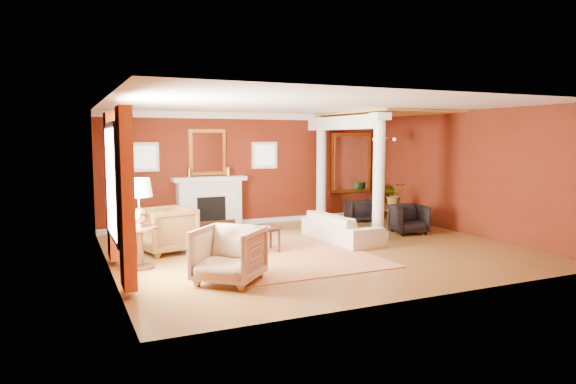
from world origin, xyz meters
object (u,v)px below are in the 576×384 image
coffee_table (259,230)px  dining_table (396,210)px  side_table (139,208)px  armchair_leopard (166,228)px  armchair_stripe (229,252)px  sofa (341,223)px

coffee_table → dining_table: dining_table is taller
coffee_table → side_table: bearing=-172.3°
coffee_table → armchair_leopard: bearing=156.7°
armchair_stripe → side_table: side_table is taller
coffee_table → side_table: side_table is taller
sofa → side_table: size_ratio=1.33×
sofa → coffee_table: (-2.05, -0.31, 0.04)m
armchair_stripe → side_table: 1.95m
coffee_table → sofa: bearing=8.5°
armchair_leopard → coffee_table: armchair_leopard is taller
side_table → dining_table: size_ratio=1.07×
armchair_stripe → coffee_table: armchair_stripe is taller
armchair_stripe → sofa: bearing=76.3°
sofa → armchair_stripe: 3.87m
coffee_table → armchair_stripe: bearing=-123.4°
armchair_leopard → dining_table: size_ratio=0.68×
armchair_stripe → side_table: (-1.12, 1.49, 0.58)m
armchair_leopard → side_table: bearing=-45.5°
sofa → side_table: bearing=94.7°
sofa → dining_table: sofa is taller
sofa → armchair_leopard: 3.75m
armchair_leopard → side_table: (-0.64, -1.04, 0.57)m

